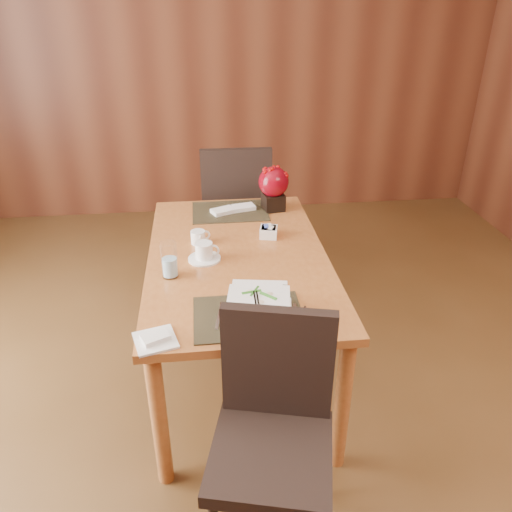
{
  "coord_description": "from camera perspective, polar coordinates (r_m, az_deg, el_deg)",
  "views": [
    {
      "loc": [
        -0.16,
        -1.63,
        1.94
      ],
      "look_at": [
        0.07,
        0.35,
        0.87
      ],
      "focal_mm": 35.0,
      "sensor_mm": 36.0,
      "label": 1
    }
  ],
  "objects": [
    {
      "name": "creamer_jug",
      "position": [
        2.64,
        -6.64,
        2.14
      ],
      "size": [
        0.13,
        0.13,
        0.07
      ],
      "primitive_type": null,
      "rotation": [
        0.0,
        0.0,
        0.34
      ],
      "color": "white",
      "rests_on": "dining_table"
    },
    {
      "name": "far_chair",
      "position": [
        3.51,
        -2.29,
        5.57
      ],
      "size": [
        0.49,
        0.5,
        1.04
      ],
      "rotation": [
        0.0,
        0.0,
        3.12
      ],
      "color": "black",
      "rests_on": "ground"
    },
    {
      "name": "sugar_caddy",
      "position": [
        2.7,
        1.45,
        2.76
      ],
      "size": [
        0.11,
        0.11,
        0.06
      ],
      "primitive_type": "cube",
      "rotation": [
        0.0,
        0.0,
        -0.22
      ],
      "color": "white",
      "rests_on": "dining_table"
    },
    {
      "name": "near_chair",
      "position": [
        1.94,
        2.04,
        -18.18
      ],
      "size": [
        0.53,
        0.54,
        0.95
      ],
      "rotation": [
        0.0,
        0.0,
        -0.25
      ],
      "color": "black",
      "rests_on": "ground"
    },
    {
      "name": "dining_table",
      "position": [
        2.58,
        -2.09,
        -1.71
      ],
      "size": [
        0.9,
        1.5,
        0.75
      ],
      "color": "#B56832",
      "rests_on": "ground"
    },
    {
      "name": "bread_plate",
      "position": [
        1.97,
        -11.42,
        -9.43
      ],
      "size": [
        0.19,
        0.19,
        0.01
      ],
      "primitive_type": "cube",
      "rotation": [
        0.0,
        0.0,
        0.27
      ],
      "color": "white",
      "rests_on": "dining_table"
    },
    {
      "name": "water_glass",
      "position": [
        2.33,
        -9.88,
        -0.42
      ],
      "size": [
        0.1,
        0.1,
        0.18
      ],
      "primitive_type": "cylinder",
      "rotation": [
        0.0,
        0.0,
        0.4
      ],
      "color": "white",
      "rests_on": "dining_table"
    },
    {
      "name": "soup_setting",
      "position": [
        2.02,
        0.31,
        -5.9
      ],
      "size": [
        0.31,
        0.31,
        0.11
      ],
      "rotation": [
        0.0,
        0.0,
        -0.16
      ],
      "color": "white",
      "rests_on": "dining_table"
    },
    {
      "name": "coffee_cup",
      "position": [
        2.48,
        -5.95,
        0.4
      ],
      "size": [
        0.16,
        0.16,
        0.09
      ],
      "rotation": [
        0.0,
        0.0,
        -0.17
      ],
      "color": "white",
      "rests_on": "dining_table"
    },
    {
      "name": "placemat_far",
      "position": [
        3.02,
        -2.99,
        5.12
      ],
      "size": [
        0.45,
        0.33,
        0.01
      ],
      "primitive_type": "cube",
      "color": "black",
      "rests_on": "dining_table"
    },
    {
      "name": "placemat_near",
      "position": [
        2.06,
        -0.86,
        -6.9
      ],
      "size": [
        0.45,
        0.33,
        0.01
      ],
      "primitive_type": "cube",
      "color": "black",
      "rests_on": "dining_table"
    },
    {
      "name": "berry_decor",
      "position": [
        3.0,
        2.02,
        8.03
      ],
      "size": [
        0.18,
        0.18,
        0.27
      ],
      "rotation": [
        0.0,
        0.0,
        0.17
      ],
      "color": "black",
      "rests_on": "dining_table"
    },
    {
      "name": "back_wall",
      "position": [
        4.66,
        -4.89,
        21.52
      ],
      "size": [
        5.0,
        0.02,
        2.8
      ],
      "primitive_type": "cube",
      "color": "brown",
      "rests_on": "ground"
    },
    {
      "name": "napkins_far",
      "position": [
        3.02,
        -2.44,
        5.4
      ],
      "size": [
        0.28,
        0.17,
        0.02
      ],
      "primitive_type": null,
      "rotation": [
        0.0,
        0.0,
        0.31
      ],
      "color": "white",
      "rests_on": "dining_table"
    },
    {
      "name": "ground",
      "position": [
        2.54,
        -0.61,
        -21.61
      ],
      "size": [
        6.0,
        6.0,
        0.0
      ],
      "primitive_type": "plane",
      "color": "brown",
      "rests_on": "ground"
    }
  ]
}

